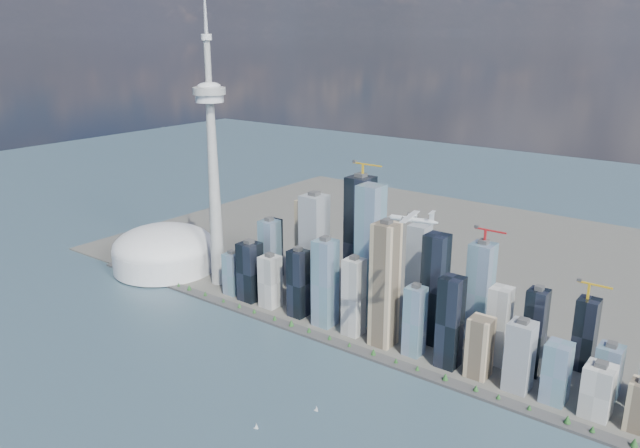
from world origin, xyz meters
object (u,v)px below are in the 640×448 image
Objects in this scene: needle_tower at (213,160)px; sailboat_east at (316,409)px; sailboat_west at (256,427)px; dome_stadium at (164,250)px; airplane at (412,219)px.

needle_tower is 506.84m from sailboat_east.
needle_tower reaches higher than sailboat_west.
dome_stadium reaches higher than sailboat_east.
airplane is at bearing 44.22° from sailboat_west.
sailboat_east is at bearing -21.05° from dome_stadium.
airplane is 307.85m from sailboat_west.
sailboat_east is at bearing -28.66° from needle_tower.
sailboat_east is at bearing 51.05° from sailboat_west.
sailboat_west is at bearing -29.04° from dome_stadium.
sailboat_west is (500.10, -277.70, -36.66)m from dome_stadium.
airplane is (466.22, -122.27, 3.88)m from needle_tower.
needle_tower is 482.00m from airplane.
dome_stadium is 648.24m from airplane.
needle_tower reaches higher than airplane.
dome_stadium is at bearing 158.67° from airplane.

